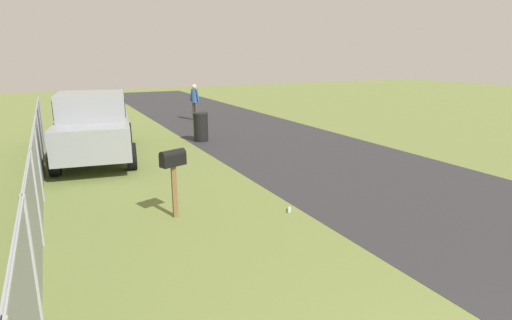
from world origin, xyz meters
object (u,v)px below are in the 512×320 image
at_px(pickup_truck, 94,123).
at_px(trash_bin, 201,127).
at_px(pedestrian, 195,99).
at_px(mailbox, 173,163).

distance_m(pickup_truck, trash_bin, 4.00).
xyz_separation_m(pickup_truck, trash_bin, (1.11, -3.80, -0.56)).
bearing_deg(pedestrian, mailbox, -140.36).
bearing_deg(mailbox, pickup_truck, -11.26).
height_order(mailbox, pickup_truck, pickup_truck).
height_order(mailbox, pedestrian, pedestrian).
bearing_deg(pickup_truck, trash_bin, 114.22).
relative_size(trash_bin, pedestrian, 0.61).
height_order(trash_bin, pedestrian, pedestrian).
bearing_deg(trash_bin, pedestrian, -15.87).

